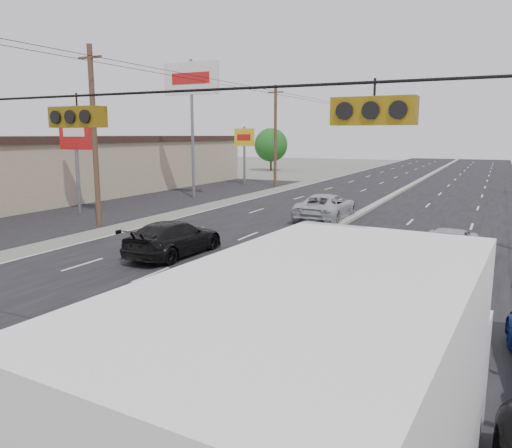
% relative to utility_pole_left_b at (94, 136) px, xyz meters
% --- Properties ---
extents(ground, '(200.00, 200.00, 0.00)m').
position_rel_utility_pole_left_b_xyz_m(ground, '(12.50, -15.00, -5.11)').
color(ground, '#606356').
rests_on(ground, ground).
extents(road_surface, '(20.00, 160.00, 0.02)m').
position_rel_utility_pole_left_b_xyz_m(road_surface, '(12.50, 15.00, -5.11)').
color(road_surface, black).
rests_on(road_surface, ground).
extents(center_median, '(0.50, 160.00, 0.20)m').
position_rel_utility_pole_left_b_xyz_m(center_median, '(12.50, 15.00, -5.01)').
color(center_median, gray).
rests_on(center_median, ground).
extents(strip_mall, '(12.00, 42.00, 4.60)m').
position_rel_utility_pole_left_b_xyz_m(strip_mall, '(-13.50, 10.00, -2.81)').
color(strip_mall, tan).
rests_on(strip_mall, ground).
extents(parking_lot, '(10.00, 42.00, 0.02)m').
position_rel_utility_pole_left_b_xyz_m(parking_lot, '(-4.50, 10.00, -5.11)').
color(parking_lot, black).
rests_on(parking_lot, ground).
extents(utility_pole_left_b, '(1.60, 0.30, 10.00)m').
position_rel_utility_pole_left_b_xyz_m(utility_pole_left_b, '(0.00, 0.00, 0.00)').
color(utility_pole_left_b, '#422D1E').
rests_on(utility_pole_left_b, ground).
extents(utility_pole_left_c, '(1.60, 0.30, 10.00)m').
position_rel_utility_pole_left_b_xyz_m(utility_pole_left_c, '(0.00, 25.00, 0.00)').
color(utility_pole_left_c, '#422D1E').
rests_on(utility_pole_left_c, ground).
extents(traffic_signals, '(25.00, 0.30, 0.54)m').
position_rel_utility_pole_left_b_xyz_m(traffic_signals, '(13.90, -15.00, 0.39)').
color(traffic_signals, black).
rests_on(traffic_signals, ground).
extents(pole_sign_mid, '(2.60, 0.25, 7.00)m').
position_rel_utility_pole_left_b_xyz_m(pole_sign_mid, '(-4.50, 3.00, 0.01)').
color(pole_sign_mid, slate).
rests_on(pole_sign_mid, ground).
extents(pole_sign_billboard, '(5.00, 0.25, 11.00)m').
position_rel_utility_pole_left_b_xyz_m(pole_sign_billboard, '(-2.00, 13.00, 3.76)').
color(pole_sign_billboard, slate).
rests_on(pole_sign_billboard, ground).
extents(pole_sign_far, '(2.20, 0.25, 6.00)m').
position_rel_utility_pole_left_b_xyz_m(pole_sign_far, '(-3.50, 25.00, -0.70)').
color(pole_sign_far, slate).
rests_on(pole_sign_far, ground).
extents(tree_left_far, '(4.80, 4.80, 6.12)m').
position_rel_utility_pole_left_b_xyz_m(tree_left_far, '(-9.50, 45.00, -1.39)').
color(tree_left_far, '#382619').
rests_on(tree_left_far, ground).
extents(box_truck, '(3.12, 7.72, 3.84)m').
position_rel_utility_pole_left_b_xyz_m(box_truck, '(19.03, -16.37, -3.14)').
color(box_truck, black).
rests_on(box_truck, ground).
extents(red_sedan, '(1.94, 4.23, 1.34)m').
position_rel_utility_pole_left_b_xyz_m(red_sedan, '(13.90, -11.18, -4.44)').
color(red_sedan, maroon).
rests_on(red_sedan, ground).
extents(queue_car_a, '(1.90, 3.73, 1.22)m').
position_rel_utility_pole_left_b_xyz_m(queue_car_a, '(13.90, -4.22, -4.50)').
color(queue_car_a, black).
rests_on(queue_car_a, ground).
extents(queue_car_b, '(2.10, 4.62, 1.47)m').
position_rel_utility_pole_left_b_xyz_m(queue_car_b, '(16.74, -7.89, -4.37)').
color(queue_car_b, silver).
rests_on(queue_car_b, ground).
extents(queue_car_c, '(2.28, 4.71, 1.29)m').
position_rel_utility_pole_left_b_xyz_m(queue_car_c, '(18.82, -0.14, -4.46)').
color(queue_car_c, '#B5B9BE').
rests_on(queue_car_c, ground).
extents(oncoming_near, '(2.29, 5.27, 1.51)m').
position_rel_utility_pole_left_b_xyz_m(oncoming_near, '(8.08, -4.04, -4.35)').
color(oncoming_near, black).
rests_on(oncoming_near, ground).
extents(oncoming_far, '(2.78, 5.84, 1.61)m').
position_rel_utility_pole_left_b_xyz_m(oncoming_far, '(11.10, 7.58, -4.30)').
color(oncoming_far, '#ADB1B5').
rests_on(oncoming_far, ground).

